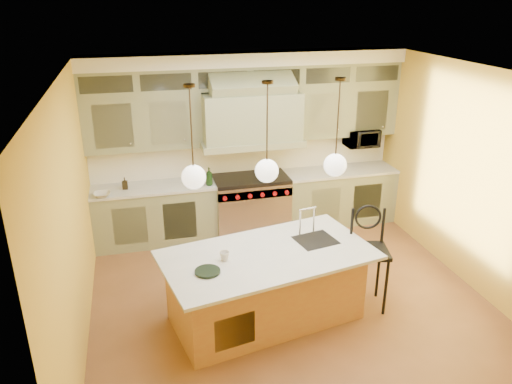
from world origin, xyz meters
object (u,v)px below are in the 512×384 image
object	(u,v)px
range	(251,204)
kitchen_island	(266,285)
microwave	(361,138)
counter_stool	(368,251)

from	to	relation	value
range	kitchen_island	world-z (taller)	kitchen_island
kitchen_island	microwave	world-z (taller)	microwave
kitchen_island	microwave	distance (m)	3.56
kitchen_island	microwave	size ratio (longest dim) A/B	4.85
kitchen_island	range	bearing A→B (deg)	69.69
counter_stool	microwave	bearing A→B (deg)	81.28
range	microwave	distance (m)	2.18
range	counter_stool	world-z (taller)	counter_stool
range	counter_stool	xyz separation A→B (m)	(0.91, -2.41, 0.27)
counter_stool	kitchen_island	bearing A→B (deg)	-166.86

